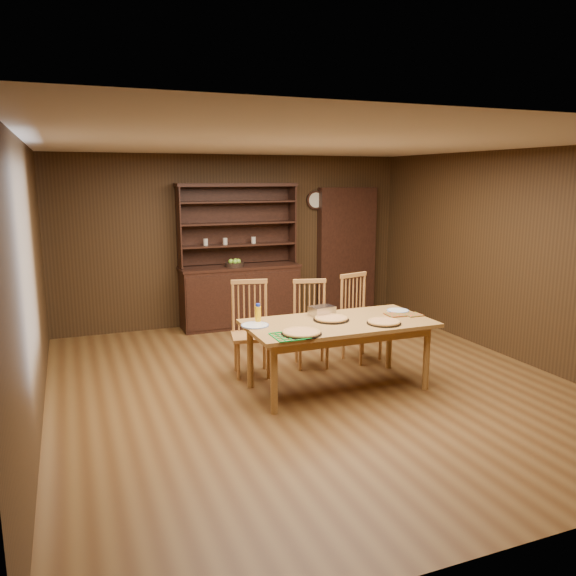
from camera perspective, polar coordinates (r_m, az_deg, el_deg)
name	(u,v)px	position (r m, az deg, el deg)	size (l,w,h in m)	color
floor	(313,385)	(6.31, 2.51, -9.81)	(6.00, 6.00, 0.00)	brown
room_shell	(314,243)	(5.93, 2.63, 4.58)	(6.00, 6.00, 6.00)	beige
china_hutch	(240,288)	(8.64, -4.91, 0.03)	(1.84, 0.52, 2.17)	black
doorway	(346,251)	(9.41, 5.96, 3.73)	(1.00, 0.18, 2.10)	black
wall_clock	(315,200)	(9.15, 2.80, 8.91)	(0.30, 0.05, 0.30)	black
dining_table	(338,328)	(6.02, 5.14, -4.12)	(1.98, 0.99, 0.75)	#A7753A
chair_left	(251,324)	(6.54, -3.82, -3.71)	(0.52, 0.51, 1.09)	#C08741
chair_center	(311,320)	(6.83, 2.31, -3.28)	(0.51, 0.50, 1.04)	#C08741
chair_right	(358,314)	(7.10, 7.13, -2.64)	(0.54, 0.52, 1.08)	#C08741
pizza_left	(302,333)	(5.50, 1.38, -4.55)	(0.40, 0.40, 0.04)	black
pizza_right	(384,322)	(5.97, 9.72, -3.43)	(0.36, 0.36, 0.04)	black
pizza_center	(331,319)	(6.05, 4.40, -3.12)	(0.39, 0.39, 0.04)	black
cooling_rack	(290,336)	(5.42, 0.19, -4.88)	(0.32, 0.32, 0.01)	#0C9E34
plate_left	(255,325)	(5.81, -3.37, -3.80)	(0.29, 0.29, 0.02)	silver
plate_right	(398,311)	(6.55, 11.10, -2.26)	(0.25, 0.25, 0.02)	silver
foil_dish	(322,311)	(6.24, 3.46, -2.32)	(0.26, 0.19, 0.10)	silver
juice_bottle	(258,314)	(5.92, -3.06, -2.64)	(0.06, 0.06, 0.20)	#FFB70D
pot_holder_a	(413,315)	(6.40, 12.57, -2.67)	(0.18, 0.18, 0.01)	red
pot_holder_b	(395,315)	(6.35, 10.83, -2.69)	(0.20, 0.20, 0.01)	red
fruit_bowl	(234,264)	(8.48, -5.47, 2.47)	(0.29, 0.29, 0.12)	black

